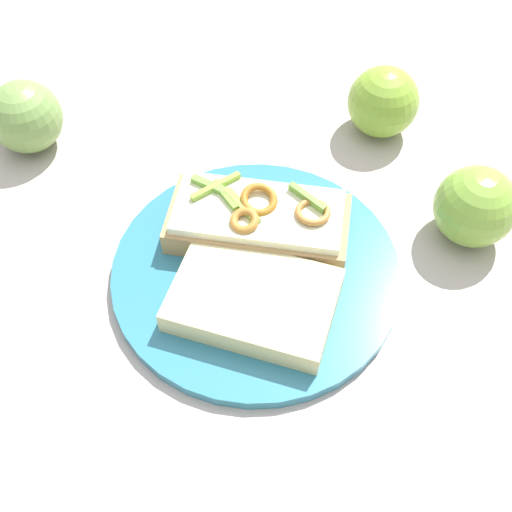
{
  "coord_description": "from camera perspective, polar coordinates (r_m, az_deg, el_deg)",
  "views": [
    {
      "loc": [
        0.37,
        0.02,
        0.53
      ],
      "look_at": [
        0.0,
        0.0,
        0.03
      ],
      "focal_mm": 45.43,
      "sensor_mm": 36.0,
      "label": 1
    }
  ],
  "objects": [
    {
      "name": "apple_3",
      "position": [
        0.78,
        11.14,
        13.18
      ],
      "size": [
        0.1,
        0.1,
        0.08
      ],
      "primitive_type": "sphere",
      "rotation": [
        0.0,
        0.0,
        1.85
      ],
      "color": "#83AE35",
      "rests_on": "ground_plane"
    },
    {
      "name": "ground_plane",
      "position": [
        0.65,
        0.0,
        -1.71
      ],
      "size": [
        2.0,
        2.0,
        0.0
      ],
      "primitive_type": "plane",
      "color": "#BCACA3",
      "rests_on": "ground"
    },
    {
      "name": "apple_0",
      "position": [
        0.79,
        -19.63,
        11.48
      ],
      "size": [
        0.1,
        0.1,
        0.08
      ],
      "primitive_type": "sphere",
      "rotation": [
        0.0,
        0.0,
        3.34
      ],
      "color": "#769C4B",
      "rests_on": "ground_plane"
    },
    {
      "name": "sandwich",
      "position": [
        0.65,
        0.64,
        3.16
      ],
      "size": [
        0.11,
        0.19,
        0.05
      ],
      "rotation": [
        0.0,
        0.0,
        1.46
      ],
      "color": "tan",
      "rests_on": "plate"
    },
    {
      "name": "bread_slice_side",
      "position": [
        0.6,
        -0.7,
        -3.86
      ],
      "size": [
        0.14,
        0.17,
        0.03
      ],
      "primitive_type": "cube",
      "rotation": [
        0.0,
        0.0,
        1.32
      ],
      "color": "beige",
      "rests_on": "plate"
    },
    {
      "name": "apple_2",
      "position": [
        0.69,
        18.76,
        4.15
      ],
      "size": [
        0.1,
        0.1,
        0.08
      ],
      "primitive_type": "sphere",
      "rotation": [
        0.0,
        0.0,
        0.24
      ],
      "color": "#7FAD3C",
      "rests_on": "ground_plane"
    },
    {
      "name": "plate",
      "position": [
        0.64,
        0.0,
        -1.39
      ],
      "size": [
        0.29,
        0.29,
        0.01
      ],
      "primitive_type": "cylinder",
      "color": "teal",
      "rests_on": "ground_plane"
    }
  ]
}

